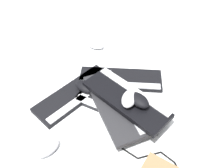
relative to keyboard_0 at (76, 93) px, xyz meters
The scene contains 12 objects.
ground_plane 0.12m from the keyboard_0, behind, with size 3.20×3.20×0.00m, color white.
keyboard_0 is the anchor object (origin of this frame).
keyboard_1 0.24m from the keyboard_0, 168.72° to the left, with size 0.46×0.27×0.03m.
keyboard_2 0.25m from the keyboard_0, 147.26° to the right, with size 0.45×0.19×0.03m.
keyboard_3 0.22m from the keyboard_0, 162.03° to the left, with size 0.36×0.45×0.03m.
keyboard_4 0.27m from the keyboard_0, 169.80° to the left, with size 0.45×0.37×0.03m.
mouse_0 0.41m from the keyboard_0, 92.32° to the right, with size 0.11×0.07×0.04m, color silver.
mouse_1 0.33m from the keyboard_0, 83.46° to the left, with size 0.11×0.07×0.04m, color #B7B7BC.
mouse_2 0.30m from the keyboard_0, 164.96° to the left, with size 0.11×0.07×0.04m, color #B7B7BC.
mouse_3 0.06m from the keyboard_0, 154.45° to the right, with size 0.11×0.07×0.04m, color black.
mouse_4 0.34m from the keyboard_0, 166.56° to the left, with size 0.11×0.07×0.04m, color black.
cable_0 0.52m from the keyboard_0, 144.29° to the left, with size 0.36×0.20×0.01m.
Camera 1 is at (-0.20, 0.81, 0.96)m, focal length 40.00 mm.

